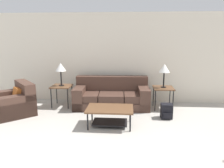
% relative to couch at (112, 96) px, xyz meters
% --- Properties ---
extents(wall_back, '(9.07, 0.06, 2.60)m').
position_rel_couch_xyz_m(wall_back, '(0.18, 0.61, 1.01)').
color(wall_back, silver).
rests_on(wall_back, ground_plane).
extents(couch, '(2.07, 1.00, 0.82)m').
position_rel_couch_xyz_m(couch, '(0.00, 0.00, 0.00)').
color(couch, '#4C3328').
rests_on(couch, ground_plane).
extents(armchair, '(1.31, 1.31, 0.80)m').
position_rel_couch_xyz_m(armchair, '(-2.39, -0.79, -0.01)').
color(armchair, '#4C3328').
rests_on(armchair, ground_plane).
extents(coffee_table, '(1.01, 0.66, 0.41)m').
position_rel_couch_xyz_m(coffee_table, '(0.07, -1.34, 0.01)').
color(coffee_table, brown).
rests_on(coffee_table, ground_plane).
extents(side_table_left, '(0.54, 0.54, 0.59)m').
position_rel_couch_xyz_m(side_table_left, '(-1.39, -0.05, 0.23)').
color(side_table_left, brown).
rests_on(side_table_left, ground_plane).
extents(side_table_right, '(0.54, 0.54, 0.59)m').
position_rel_couch_xyz_m(side_table_right, '(1.40, -0.05, 0.23)').
color(side_table_right, brown).
rests_on(side_table_right, ground_plane).
extents(table_lamp_left, '(0.29, 0.29, 0.63)m').
position_rel_couch_xyz_m(table_lamp_left, '(-1.39, -0.05, 0.80)').
color(table_lamp_left, black).
rests_on(table_lamp_left, side_table_left).
extents(table_lamp_right, '(0.29, 0.29, 0.63)m').
position_rel_couch_xyz_m(table_lamp_right, '(1.40, -0.05, 0.80)').
color(table_lamp_right, black).
rests_on(table_lamp_right, side_table_right).
extents(backpack, '(0.27, 0.29, 0.35)m').
position_rel_couch_xyz_m(backpack, '(1.38, -0.79, -0.12)').
color(backpack, black).
rests_on(backpack, ground_plane).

